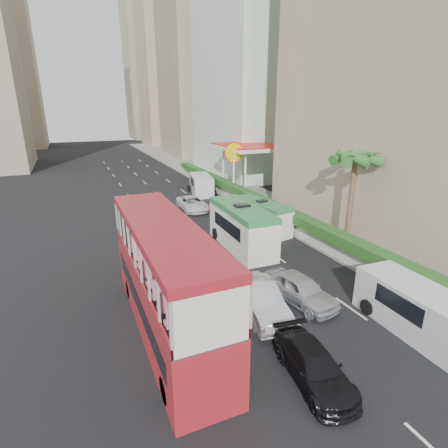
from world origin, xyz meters
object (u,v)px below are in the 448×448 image
van_asset (193,210)px  minibus_near (242,227)px  palm_tree (350,204)px  double_decker_bus (166,279)px  panel_van_near (415,308)px  minibus_far (261,216)px  car_silver_lane_b (299,302)px  panel_van_far (201,185)px  shell_station (249,168)px  car_silver_lane_a (259,313)px  car_black (312,379)px

van_asset → minibus_near: bearing=-88.5°
palm_tree → double_decker_bus: bearing=-163.8°
van_asset → panel_van_near: (2.90, -22.34, 1.06)m
minibus_far → palm_tree: bearing=-71.4°
car_silver_lane_b → panel_van_near: panel_van_near is taller
double_decker_bus → minibus_near: 10.50m
panel_van_far → shell_station: size_ratio=0.66×
car_silver_lane_b → panel_van_far: size_ratio=0.82×
double_decker_bus → minibus_far: size_ratio=2.00×
van_asset → minibus_near: (0.12, -10.54, 1.52)m
car_silver_lane_a → minibus_near: minibus_near is taller
panel_van_far → minibus_near: bearing=-88.7°
panel_van_far → car_silver_lane_b: bearing=-86.7°
car_silver_lane_a → car_black: bearing=-86.5°
minibus_far → palm_tree: palm_tree is taller
car_silver_lane_a → palm_tree: size_ratio=0.74×
car_silver_lane_b → minibus_near: minibus_near is taller
car_silver_lane_a → shell_station: size_ratio=0.59×
panel_van_near → shell_station: size_ratio=0.66×
shell_station → car_silver_lane_b: bearing=-111.4°
car_black → panel_van_far: (6.34, 29.30, 1.06)m
panel_van_far → palm_tree: 20.54m
car_silver_lane_a → panel_van_near: panel_van_near is taller
car_silver_lane_b → minibus_far: 11.11m
shell_station → minibus_far: bearing=-113.3°
car_silver_lane_b → car_black: (-2.75, -4.75, 0.00)m
car_silver_lane_b → shell_station: 25.31m
car_silver_lane_a → car_black: car_silver_lane_a is taller
car_black → panel_van_far: size_ratio=0.80×
double_decker_bus → panel_van_near: (10.13, -4.38, -1.47)m
double_decker_bus → van_asset: size_ratio=2.31×
double_decker_bus → panel_van_far: double_decker_bus is taller
panel_van_far → car_black: bearing=-90.5°
car_silver_lane_a → panel_van_near: bearing=-26.3°
car_silver_lane_a → panel_van_far: size_ratio=0.89×
minibus_near → panel_van_near: minibus_near is taller
minibus_near → van_asset: bearing=92.2°
van_asset → minibus_near: minibus_near is taller
minibus_near → panel_van_near: 12.13m
van_asset → minibus_near: 10.65m
panel_van_far → palm_tree: size_ratio=0.83×
van_asset → car_silver_lane_a: bearing=-97.8°
car_silver_lane_b → palm_tree: size_ratio=0.68×
panel_van_near → shell_station: shell_station is taller
car_silver_lane_a → minibus_far: 12.20m
van_asset → panel_van_near: size_ratio=0.90×
car_silver_lane_a → panel_van_far: 25.41m
van_asset → minibus_far: (3.17, -7.95, 1.22)m
car_silver_lane_b → van_asset: bearing=78.6°
panel_van_near → shell_station: (5.87, 27.38, 1.69)m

